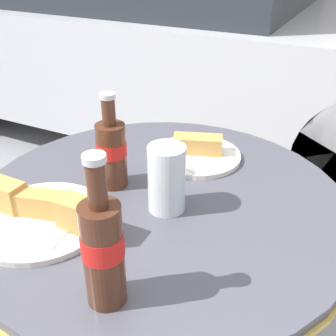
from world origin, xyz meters
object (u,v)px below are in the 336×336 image
at_px(drinking_glass, 167,181).
at_px(cola_bottle_right, 112,151).
at_px(parked_car, 166,33).
at_px(bistro_table, 160,246).
at_px(lunch_plate_near, 196,152).
at_px(lunch_plate_far, 41,212).
at_px(cola_bottle_left, 103,249).

bearing_deg(drinking_glass, cola_bottle_right, 168.63).
relative_size(cola_bottle_right, parked_car, 0.05).
distance_m(bistro_table, lunch_plate_near, 0.25).
bearing_deg(parked_car, bistro_table, -63.51).
xyz_separation_m(bistro_table, lunch_plate_far, (-0.16, -0.18, 0.16)).
relative_size(cola_bottle_right, lunch_plate_far, 0.68).
height_order(bistro_table, drinking_glass, drinking_glass).
height_order(lunch_plate_far, parked_car, parked_car).
relative_size(lunch_plate_near, lunch_plate_far, 0.71).
bearing_deg(cola_bottle_right, lunch_plate_near, 60.23).
relative_size(drinking_glass, lunch_plate_far, 0.45).
bearing_deg(lunch_plate_far, cola_bottle_left, -25.73).
bearing_deg(lunch_plate_near, parked_car, 119.13).
bearing_deg(cola_bottle_left, drinking_glass, 96.16).
relative_size(cola_bottle_left, parked_car, 0.06).
relative_size(bistro_table, drinking_glass, 5.84).
height_order(cola_bottle_right, lunch_plate_near, cola_bottle_right).
relative_size(bistro_table, cola_bottle_left, 3.25).
height_order(cola_bottle_left, cola_bottle_right, cola_bottle_left).
bearing_deg(cola_bottle_left, lunch_plate_far, 154.27).
relative_size(cola_bottle_left, lunch_plate_near, 1.14).
distance_m(cola_bottle_left, parked_car, 2.34).
relative_size(bistro_table, cola_bottle_right, 3.83).
distance_m(drinking_glass, parked_car, 2.10).
height_order(drinking_glass, lunch_plate_far, drinking_glass).
relative_size(bistro_table, parked_car, 0.19).
distance_m(cola_bottle_right, lunch_plate_near, 0.24).
relative_size(drinking_glass, lunch_plate_near, 0.63).
distance_m(cola_bottle_right, drinking_glass, 0.15).
bearing_deg(cola_bottle_left, parked_car, 114.68).
xyz_separation_m(cola_bottle_left, cola_bottle_right, (-0.17, 0.28, -0.02)).
distance_m(bistro_table, drinking_glass, 0.20).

